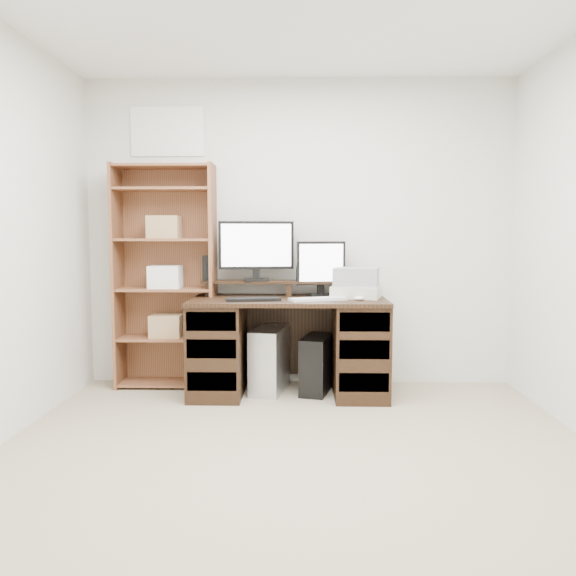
{
  "coord_description": "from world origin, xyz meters",
  "views": [
    {
      "loc": [
        0.02,
        -2.66,
        1.24
      ],
      "look_at": [
        -0.07,
        1.43,
        0.85
      ],
      "focal_mm": 35.0,
      "sensor_mm": 36.0,
      "label": 1
    }
  ],
  "objects_px": {
    "tower_black": "(317,364)",
    "bookshelf": "(166,274)",
    "tower_silver": "(270,359)",
    "desk": "(289,344)",
    "printer": "(356,292)",
    "monitor_wide": "(256,248)",
    "monitor_small": "(321,266)"
  },
  "relations": [
    {
      "from": "tower_black",
      "to": "bookshelf",
      "type": "relative_size",
      "value": 0.26
    },
    {
      "from": "tower_silver",
      "to": "tower_black",
      "type": "xyz_separation_m",
      "value": [
        0.37,
        -0.02,
        -0.03
      ]
    },
    {
      "from": "tower_black",
      "to": "desk",
      "type": "bearing_deg",
      "value": -153.75
    },
    {
      "from": "printer",
      "to": "tower_silver",
      "type": "height_order",
      "value": "printer"
    },
    {
      "from": "monitor_wide",
      "to": "tower_black",
      "type": "xyz_separation_m",
      "value": [
        0.48,
        -0.15,
        -0.91
      ]
    },
    {
      "from": "desk",
      "to": "monitor_wide",
      "type": "height_order",
      "value": "monitor_wide"
    },
    {
      "from": "monitor_wide",
      "to": "printer",
      "type": "distance_m",
      "value": 0.87
    },
    {
      "from": "desk",
      "to": "monitor_wide",
      "type": "distance_m",
      "value": 0.82
    },
    {
      "from": "tower_silver",
      "to": "desk",
      "type": "bearing_deg",
      "value": -15.32
    },
    {
      "from": "monitor_wide",
      "to": "printer",
      "type": "height_order",
      "value": "monitor_wide"
    },
    {
      "from": "bookshelf",
      "to": "printer",
      "type": "bearing_deg",
      "value": -6.24
    },
    {
      "from": "monitor_wide",
      "to": "tower_silver",
      "type": "distance_m",
      "value": 0.9
    },
    {
      "from": "tower_black",
      "to": "bookshelf",
      "type": "height_order",
      "value": "bookshelf"
    },
    {
      "from": "monitor_wide",
      "to": "bookshelf",
      "type": "height_order",
      "value": "bookshelf"
    },
    {
      "from": "desk",
      "to": "tower_silver",
      "type": "distance_m",
      "value": 0.22
    },
    {
      "from": "tower_black",
      "to": "bookshelf",
      "type": "bearing_deg",
      "value": -174.13
    },
    {
      "from": "monitor_small",
      "to": "tower_silver",
      "type": "relative_size",
      "value": 0.87
    },
    {
      "from": "desk",
      "to": "printer",
      "type": "relative_size",
      "value": 4.14
    },
    {
      "from": "desk",
      "to": "bookshelf",
      "type": "distance_m",
      "value": 1.15
    },
    {
      "from": "tower_silver",
      "to": "bookshelf",
      "type": "bearing_deg",
      "value": -178.33
    },
    {
      "from": "tower_black",
      "to": "monitor_wide",
      "type": "bearing_deg",
      "value": 176.71
    },
    {
      "from": "tower_silver",
      "to": "bookshelf",
      "type": "relative_size",
      "value": 0.28
    },
    {
      "from": "monitor_wide",
      "to": "tower_silver",
      "type": "relative_size",
      "value": 1.19
    },
    {
      "from": "monitor_small",
      "to": "tower_silver",
      "type": "xyz_separation_m",
      "value": [
        -0.4,
        -0.1,
        -0.74
      ]
    },
    {
      "from": "monitor_small",
      "to": "printer",
      "type": "height_order",
      "value": "monitor_small"
    },
    {
      "from": "desk",
      "to": "tower_black",
      "type": "xyz_separation_m",
      "value": [
        0.22,
        0.05,
        -0.17
      ]
    },
    {
      "from": "monitor_wide",
      "to": "tower_silver",
      "type": "bearing_deg",
      "value": -55.11
    },
    {
      "from": "monitor_wide",
      "to": "monitor_small",
      "type": "distance_m",
      "value": 0.54
    },
    {
      "from": "desk",
      "to": "tower_black",
      "type": "relative_size",
      "value": 3.15
    },
    {
      "from": "monitor_small",
      "to": "tower_silver",
      "type": "bearing_deg",
      "value": -179.94
    },
    {
      "from": "desk",
      "to": "tower_black",
      "type": "bearing_deg",
      "value": 12.76
    },
    {
      "from": "monitor_small",
      "to": "bookshelf",
      "type": "bearing_deg",
      "value": 164.61
    }
  ]
}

